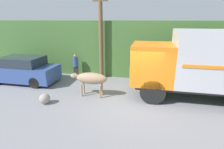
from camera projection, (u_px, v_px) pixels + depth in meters
The scene contains 9 objects.
ground_plane at pixel (133, 104), 8.26m from camera, with size 60.00×60.00×0.00m, color gray.
hillside_embankment at pixel (142, 45), 14.10m from camera, with size 32.00×6.04×3.75m.
building_backdrop at pixel (88, 52), 13.68m from camera, with size 5.97×2.70×2.75m.
cargo_truck at pixel (206, 63), 8.23m from camera, with size 6.66×2.37×3.38m.
brown_cow at pixel (91, 79), 8.89m from camera, with size 1.95×0.60×1.26m.
parked_suv at pixel (23, 70), 10.93m from camera, with size 4.37×1.80×1.64m.
pedestrian_on_hill at pixel (76, 65), 12.04m from camera, with size 0.44×0.44×1.57m.
utility_pole at pixel (101, 35), 11.18m from camera, with size 0.90×0.27×5.61m.
roadside_rock at pixel (45, 99), 8.25m from camera, with size 0.50×0.50×0.50m.
Camera 1 is at (0.56, -7.51, 3.82)m, focal length 28.00 mm.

